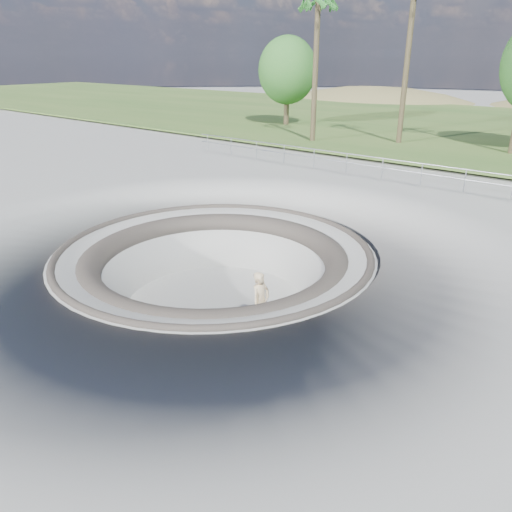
% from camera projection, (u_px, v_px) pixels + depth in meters
% --- Properties ---
extents(ground, '(180.00, 180.00, 0.00)m').
position_uv_depth(ground, '(214.00, 250.00, 16.22)').
color(ground, gray).
rests_on(ground, ground).
extents(skate_bowl, '(14.00, 14.00, 4.10)m').
position_uv_depth(skate_bowl, '(216.00, 300.00, 16.91)').
color(skate_bowl, gray).
rests_on(skate_bowl, ground).
extents(grass_strip, '(180.00, 36.00, 0.12)m').
position_uv_depth(grass_strip, '(503.00, 129.00, 40.53)').
color(grass_strip, '#365823').
rests_on(grass_strip, ground).
extents(safety_railing, '(25.00, 0.06, 1.03)m').
position_uv_depth(safety_railing, '(382.00, 168.00, 24.57)').
color(safety_railing, '#92959A').
rests_on(safety_railing, ground).
extents(skateboard, '(0.88, 0.35, 0.09)m').
position_uv_depth(skateboard, '(260.00, 330.00, 15.11)').
color(skateboard, brown).
rests_on(skateboard, ground).
extents(skater, '(0.45, 0.68, 1.87)m').
position_uv_depth(skater, '(261.00, 302.00, 14.75)').
color(skater, '#D4B689').
rests_on(skater, skateboard).
extents(palm_a, '(2.60, 2.60, 10.16)m').
position_uv_depth(palm_a, '(318.00, 2.00, 31.62)').
color(palm_a, brown).
rests_on(palm_a, ground).
extents(bushy_tree_left, '(4.98, 4.53, 7.18)m').
position_uv_depth(bushy_tree_left, '(287.00, 70.00, 41.17)').
color(bushy_tree_left, brown).
rests_on(bushy_tree_left, ground).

